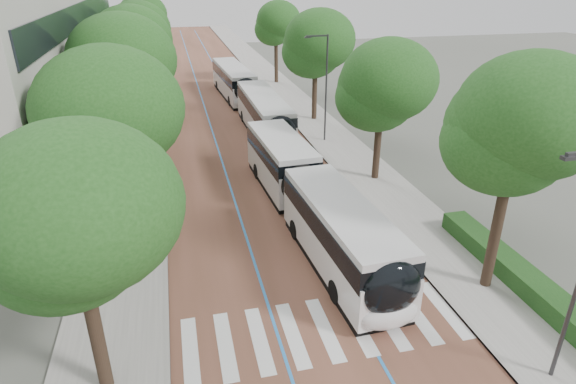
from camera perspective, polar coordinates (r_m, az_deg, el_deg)
The scene contains 17 objects.
ground at distance 18.17m, azimuth 4.73°, elevation -18.00°, with size 160.00×160.00×0.00m, color #51544C.
road at distance 54.18m, azimuth -8.60°, elevation 11.42°, with size 11.00×140.00×0.02m, color brown.
sidewalk_left at distance 54.06m, azimuth -16.66°, elevation 10.70°, with size 4.00×140.00×0.12m, color gray.
sidewalk_right at distance 55.30m, azimuth -0.69°, elevation 12.01°, with size 4.00×140.00×0.12m, color gray.
kerb_left at distance 53.99m, azimuth -14.63°, elevation 10.91°, with size 0.20×140.00×0.14m, color gray.
kerb_right at distance 54.92m, azimuth -2.66°, elevation 11.90°, with size 0.20×140.00×0.14m, color gray.
zebra_crossing at distance 18.91m, azimuth 4.37°, elevation -15.85°, with size 10.55×3.60×0.01m.
lane_line_left at distance 54.07m, azimuth -10.32°, elevation 11.29°, with size 0.12×126.00×0.01m, color #287BCC.
lane_line_right at distance 54.33m, azimuth -6.89°, elevation 11.57°, with size 0.12×126.00×0.01m, color #287BCC.
hedge at distance 21.96m, azimuth 28.48°, elevation -11.16°, with size 1.20×14.00×0.80m, color #153C14.
streetlight_far at distance 37.08m, azimuth 4.30°, elevation 13.08°, with size 1.82×0.20×8.00m.
lamp_post_left at distance 22.20m, azimuth -16.71°, elevation 2.04°, with size 0.14×0.14×8.00m, color #323134.
trees_left at distance 38.70m, azimuth -18.49°, elevation 15.00°, with size 6.37×60.78×9.64m.
trees_right at distance 36.09m, azimuth 6.63°, elevation 15.19°, with size 6.04×47.26×9.28m.
lead_bus at distance 24.61m, azimuth 2.89°, elevation -0.97°, with size 3.62×18.51×3.20m.
bus_queued_0 at distance 39.26m, azimuth -2.74°, elevation 8.99°, with size 2.64×12.42×3.20m.
bus_queued_1 at distance 51.91m, azimuth -6.35°, elevation 12.79°, with size 3.26×12.53×3.20m.
Camera 1 is at (-4.49, -12.57, 12.33)m, focal length 30.00 mm.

